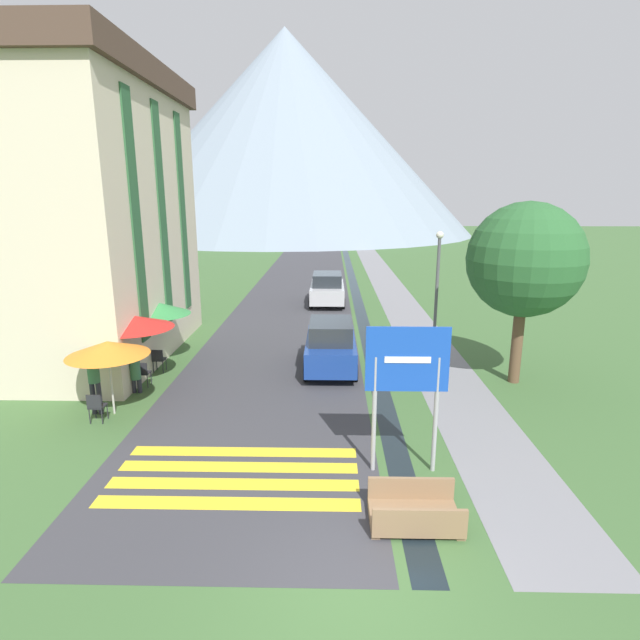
% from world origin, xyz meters
% --- Properties ---
extents(ground_plane, '(160.00, 160.00, 0.00)m').
position_xyz_m(ground_plane, '(0.00, 20.00, 0.00)').
color(ground_plane, '#3D6033').
extents(road, '(6.40, 60.00, 0.01)m').
position_xyz_m(road, '(-2.50, 30.00, 0.00)').
color(road, '#38383D').
rests_on(road, ground_plane).
extents(footpath, '(2.20, 60.00, 0.01)m').
position_xyz_m(footpath, '(3.60, 30.00, 0.00)').
color(footpath, slate).
rests_on(footpath, ground_plane).
extents(drainage_channel, '(0.60, 60.00, 0.00)m').
position_xyz_m(drainage_channel, '(1.20, 30.00, 0.00)').
color(drainage_channel, black).
rests_on(drainage_channel, ground_plane).
extents(crosswalk_marking, '(5.44, 2.54, 0.01)m').
position_xyz_m(crosswalk_marking, '(-2.50, 3.26, 0.01)').
color(crosswalk_marking, yellow).
rests_on(crosswalk_marking, ground_plane).
extents(mountain_distant, '(60.26, 60.26, 31.70)m').
position_xyz_m(mountain_distant, '(-7.79, 79.21, 15.85)').
color(mountain_distant, gray).
rests_on(mountain_distant, ground_plane).
extents(hotel_building, '(5.96, 9.87, 10.65)m').
position_xyz_m(hotel_building, '(-9.40, 12.00, 5.76)').
color(hotel_building, beige).
rests_on(hotel_building, ground_plane).
extents(road_sign, '(1.80, 0.11, 3.37)m').
position_xyz_m(road_sign, '(1.24, 3.57, 2.27)').
color(road_sign, '#9E9EA3').
rests_on(road_sign, ground_plane).
extents(footbridge, '(1.70, 1.10, 0.65)m').
position_xyz_m(footbridge, '(1.20, 1.67, 0.23)').
color(footbridge, '#846647').
rests_on(footbridge, ground_plane).
extents(parked_car_near, '(1.83, 3.83, 1.82)m').
position_xyz_m(parked_car_near, '(-0.40, 10.31, 0.91)').
color(parked_car_near, navy).
rests_on(parked_car_near, ground_plane).
extents(parked_car_far, '(1.98, 4.17, 1.82)m').
position_xyz_m(parked_car_far, '(-0.61, 21.50, 0.91)').
color(parked_car_far, '#B2B2B7').
rests_on(parked_car_far, ground_plane).
extents(cafe_chair_nearest, '(0.40, 0.40, 0.85)m').
position_xyz_m(cafe_chair_nearest, '(-6.80, 5.85, 0.51)').
color(cafe_chair_nearest, '#232328').
rests_on(cafe_chair_nearest, ground_plane).
extents(cafe_chair_far_right, '(0.40, 0.40, 0.85)m').
position_xyz_m(cafe_chair_far_right, '(-6.46, 9.90, 0.51)').
color(cafe_chair_far_right, '#232328').
rests_on(cafe_chair_far_right, ground_plane).
extents(cafe_chair_middle, '(0.40, 0.40, 0.85)m').
position_xyz_m(cafe_chair_middle, '(-6.51, 8.52, 0.51)').
color(cafe_chair_middle, '#232328').
rests_on(cafe_chair_middle, ground_plane).
extents(cafe_umbrella_front_orange, '(2.25, 2.25, 2.16)m').
position_xyz_m(cafe_umbrella_front_orange, '(-6.59, 6.45, 1.95)').
color(cafe_umbrella_front_orange, '#B7B2A8').
rests_on(cafe_umbrella_front_orange, ground_plane).
extents(cafe_umbrella_middle_red, '(2.49, 2.49, 2.35)m').
position_xyz_m(cafe_umbrella_middle_red, '(-6.70, 8.68, 2.14)').
color(cafe_umbrella_middle_red, '#B7B2A8').
rests_on(cafe_umbrella_middle_red, ground_plane).
extents(cafe_umbrella_rear_green, '(2.40, 2.40, 2.30)m').
position_xyz_m(cafe_umbrella_rear_green, '(-6.76, 11.00, 2.07)').
color(cafe_umbrella_rear_green, '#B7B2A8').
rests_on(cafe_umbrella_rear_green, ground_plane).
extents(person_standing_terrace, '(0.32, 0.32, 1.82)m').
position_xyz_m(person_standing_terrace, '(-7.06, 6.43, 1.06)').
color(person_standing_terrace, '#282833').
rests_on(person_standing_terrace, ground_plane).
extents(person_seated_near, '(0.32, 0.32, 1.27)m').
position_xyz_m(person_seated_near, '(-6.53, 8.02, 0.70)').
color(person_seated_near, '#282833').
rests_on(person_seated_near, ground_plane).
extents(streetlamp, '(0.28, 0.28, 4.79)m').
position_xyz_m(streetlamp, '(3.65, 12.24, 2.86)').
color(streetlamp, '#515156').
rests_on(streetlamp, ground_plane).
extents(tree_by_path, '(3.64, 3.64, 5.92)m').
position_xyz_m(tree_by_path, '(5.74, 9.24, 4.08)').
color(tree_by_path, brown).
rests_on(tree_by_path, ground_plane).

